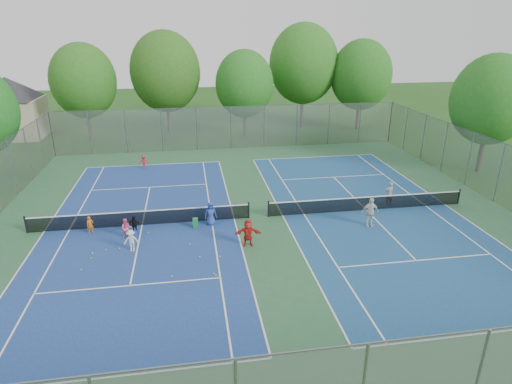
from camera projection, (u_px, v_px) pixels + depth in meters
ground at (259, 217)px, 26.36m from camera, size 120.00×120.00×0.00m
court_pad at (259, 217)px, 26.36m from camera, size 32.00×32.00×0.01m
court_left at (142, 225)px, 25.33m from camera, size 10.97×23.77×0.01m
court_right at (366, 210)px, 27.39m from camera, size 10.97×23.77×0.01m
net_left at (141, 218)px, 25.17m from camera, size 12.87×0.10×0.91m
net_right at (367, 204)px, 27.23m from camera, size 12.87×0.10×0.91m
fence_north at (231, 128)px, 40.34m from camera, size 32.00×0.10×4.00m
fence_east at (499, 173)px, 27.99m from camera, size 0.10×32.00×4.00m
house at (8, 97)px, 43.65m from camera, size 11.03×11.03×7.30m
tree_nw at (83, 81)px, 42.37m from camera, size 6.40×6.40×9.58m
tree_nl at (165, 72)px, 44.23m from camera, size 7.20×7.20×10.69m
tree_nc at (244, 84)px, 43.99m from camera, size 6.00×6.00×8.85m
tree_nr at (303, 64)px, 47.18m from camera, size 7.60×7.60×11.42m
tree_ne at (361, 75)px, 46.61m from camera, size 6.60×6.60×9.77m
tree_side_e at (491, 100)px, 32.58m from camera, size 6.00×6.00×9.20m
ball_crate at (133, 234)px, 23.88m from camera, size 0.39×0.39×0.32m
ball_hopper at (195, 223)px, 24.93m from camera, size 0.32×0.32×0.59m
student_a at (90, 225)px, 24.18m from camera, size 0.45×0.39×1.03m
student_b at (126, 228)px, 23.63m from camera, size 0.62×0.51×1.17m
student_c at (131, 241)px, 22.24m from camera, size 0.84×0.57×1.21m
student_d at (134, 225)px, 24.10m from camera, size 0.67×0.33×1.11m
student_e at (211, 214)px, 25.11m from camera, size 0.77×0.56×1.45m
student_f at (248, 233)px, 22.74m from camera, size 1.41×0.54×1.50m
child_far_baseline at (144, 162)px, 35.17m from camera, size 0.73×0.43×1.12m
instructor at (389, 194)px, 27.91m from camera, size 0.63×0.46×1.61m
teen_court_b at (370, 212)px, 24.93m from camera, size 1.07×0.50×1.78m
tennis_ball_0 at (172, 277)px, 20.10m from camera, size 0.07×0.07×0.07m
tennis_ball_1 at (92, 253)px, 22.15m from camera, size 0.07×0.07×0.07m
tennis_ball_2 at (220, 257)px, 21.84m from camera, size 0.07×0.07×0.07m
tennis_ball_3 at (200, 257)px, 21.79m from camera, size 0.07×0.07×0.07m
tennis_ball_4 at (148, 233)px, 24.34m from camera, size 0.07×0.07×0.07m
tennis_ball_5 at (81, 270)px, 20.64m from camera, size 0.07×0.07×0.07m
tennis_ball_6 at (119, 249)px, 22.60m from camera, size 0.07×0.07×0.07m
tennis_ball_7 at (216, 276)px, 20.19m from camera, size 0.07×0.07×0.07m
tennis_ball_8 at (214, 274)px, 20.32m from camera, size 0.07×0.07×0.07m
tennis_ball_9 at (189, 244)px, 23.07m from camera, size 0.07×0.07×0.07m
tennis_ball_10 at (106, 250)px, 22.47m from camera, size 0.07×0.07×0.07m
tennis_ball_11 at (91, 258)px, 21.68m from camera, size 0.07×0.07×0.07m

